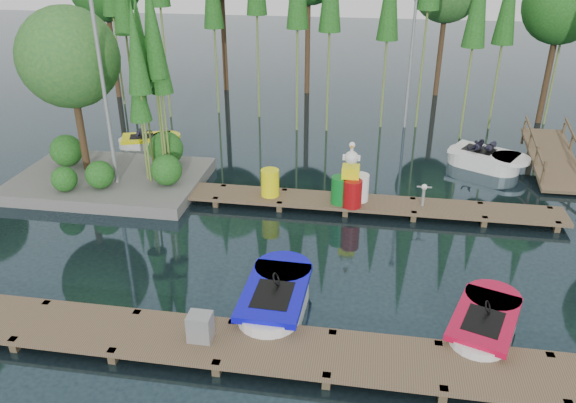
# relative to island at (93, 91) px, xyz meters

# --- Properties ---
(ground_plane) EXTENTS (90.00, 90.00, 0.00)m
(ground_plane) POSITION_rel_island_xyz_m (6.30, -3.29, -3.18)
(ground_plane) COLOR #1D2F37
(near_dock) EXTENTS (18.00, 1.50, 0.50)m
(near_dock) POSITION_rel_island_xyz_m (6.30, -7.79, -2.95)
(near_dock) COLOR brown
(near_dock) RESTS_ON ground
(far_dock) EXTENTS (15.00, 1.20, 0.50)m
(far_dock) POSITION_rel_island_xyz_m (7.30, -0.79, -2.95)
(far_dock) COLOR brown
(far_dock) RESTS_ON ground
(island) EXTENTS (6.20, 4.20, 6.75)m
(island) POSITION_rel_island_xyz_m (0.00, 0.00, 0.00)
(island) COLOR slate
(island) RESTS_ON ground
(lamp_island) EXTENTS (0.30, 0.30, 7.25)m
(lamp_island) POSITION_rel_island_xyz_m (0.80, -0.79, 1.08)
(lamp_island) COLOR gray
(lamp_island) RESTS_ON ground
(lamp_rear) EXTENTS (0.30, 0.30, 7.25)m
(lamp_rear) POSITION_rel_island_xyz_m (10.30, 7.71, 1.08)
(lamp_rear) COLOR gray
(lamp_rear) RESTS_ON ground
(ramp) EXTENTS (1.50, 3.94, 1.49)m
(ramp) POSITION_rel_island_xyz_m (15.30, 3.21, -2.60)
(ramp) COLOR brown
(ramp) RESTS_ON ground
(boat_blue) EXTENTS (1.44, 3.04, 1.01)m
(boat_blue) POSITION_rel_island_xyz_m (7.07, -6.23, -2.89)
(boat_blue) COLOR white
(boat_blue) RESTS_ON ground
(boat_red) EXTENTS (2.03, 2.92, 0.90)m
(boat_red) POSITION_rel_island_xyz_m (11.60, -6.39, -2.92)
(boat_red) COLOR white
(boat_red) RESTS_ON ground
(boat_yellow_far) EXTENTS (2.64, 1.81, 1.21)m
(boat_yellow_far) POSITION_rel_island_xyz_m (0.17, 3.37, -2.93)
(boat_yellow_far) COLOR white
(boat_yellow_far) RESTS_ON ground
(boat_white_far) EXTENTS (3.20, 2.59, 1.38)m
(boat_white_far) POSITION_rel_island_xyz_m (13.07, 3.47, -2.87)
(boat_white_far) COLOR white
(boat_white_far) RESTS_ON ground
(utility_cabinet) EXTENTS (0.48, 0.41, 0.59)m
(utility_cabinet) POSITION_rel_island_xyz_m (5.81, -7.79, -2.59)
(utility_cabinet) COLOR gray
(utility_cabinet) RESTS_ON near_dock
(yellow_barrel) EXTENTS (0.57, 0.57, 0.86)m
(yellow_barrel) POSITION_rel_island_xyz_m (5.91, -0.79, -2.46)
(yellow_barrel) COLOR #FFF90D
(yellow_barrel) RESTS_ON far_dock
(drum_cluster) EXTENTS (1.13, 1.04, 1.95)m
(drum_cluster) POSITION_rel_island_xyz_m (8.42, -0.94, -2.31)
(drum_cluster) COLOR #0C7121
(drum_cluster) RESTS_ON far_dock
(seagull_post) EXTENTS (0.44, 0.24, 0.71)m
(seagull_post) POSITION_rel_island_xyz_m (10.60, -0.79, -2.41)
(seagull_post) COLOR gray
(seagull_post) RESTS_ON far_dock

